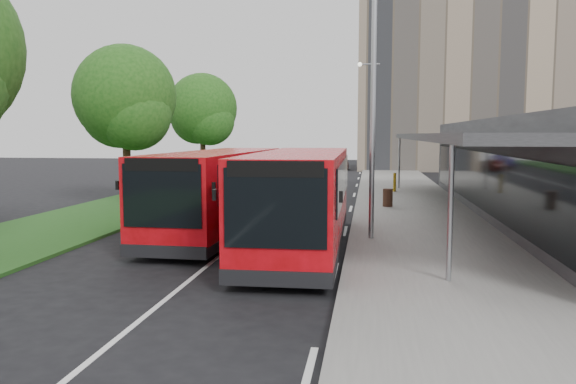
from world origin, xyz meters
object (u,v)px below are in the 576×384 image
object	(u,v)px
litter_bin	(388,198)
car_near	(339,164)
bus_second	(219,192)
lamp_post_far	(370,114)
bus_main	(301,199)
car_far	(324,160)
bollard	(395,182)
tree_far	(202,113)
tree_mid	(125,103)
lamp_post_near	(370,91)

from	to	relation	value
litter_bin	car_near	xyz separation A→B (m)	(-3.69, 28.28, 0.03)
bus_second	lamp_post_far	bearing A→B (deg)	76.58
car_near	litter_bin	bearing A→B (deg)	-74.65
bus_main	car_far	world-z (taller)	bus_main
bollard	car_far	distance (m)	28.40
tree_far	bollard	distance (m)	13.91
litter_bin	car_near	size ratio (longest dim) A/B	0.23
tree_mid	bollard	size ratio (longest dim) A/B	7.04
lamp_post_near	lamp_post_far	world-z (taller)	same
lamp_post_near	lamp_post_far	distance (m)	20.00
litter_bin	car_near	distance (m)	28.52
bus_second	car_far	world-z (taller)	bus_second
tree_mid	lamp_post_far	distance (m)	17.07
bus_second	litter_bin	distance (m)	9.21
bus_main	bollard	distance (m)	16.37
car_near	car_far	xyz separation A→B (m)	(-1.96, 6.25, 0.09)
lamp_post_far	bus_second	distance (m)	19.99
bus_main	bus_second	xyz separation A→B (m)	(-3.12, 2.19, -0.03)
lamp_post_far	car_far	size ratio (longest dim) A/B	1.94
bus_second	bollard	size ratio (longest dim) A/B	9.44
litter_bin	car_far	world-z (taller)	car_far
lamp_post_near	car_far	bearing A→B (deg)	96.45
litter_bin	car_far	bearing A→B (deg)	99.28
car_far	bus_second	bearing A→B (deg)	-87.17
litter_bin	car_far	size ratio (longest dim) A/B	0.19
tree_mid	lamp_post_near	world-z (taller)	lamp_post_near
bus_main	bollard	size ratio (longest dim) A/B	9.63
tree_mid	bus_main	distance (m)	12.79
tree_mid	bus_main	world-z (taller)	tree_mid
bollard	car_far	size ratio (longest dim) A/B	0.26
car_far	bollard	bearing A→B (deg)	-74.07
bus_main	car_far	xyz separation A→B (m)	(-2.81, 43.69, -0.80)
tree_far	bus_second	world-z (taller)	tree_far
bollard	car_near	bearing A→B (deg)	101.28
car_near	car_far	size ratio (longest dim) A/B	0.83
car_near	car_far	world-z (taller)	car_far
bollard	tree_far	bearing A→B (deg)	161.10
bollard	car_near	size ratio (longest dim) A/B	0.31
tree_mid	lamp_post_near	size ratio (longest dim) A/B	0.93
bus_main	bus_second	distance (m)	3.81
bus_main	litter_bin	bearing A→B (deg)	72.00
lamp_post_far	litter_bin	bearing A→B (deg)	-86.00
lamp_post_near	bollard	xyz separation A→B (m)	(1.44, 14.75, -4.04)
bus_main	car_far	distance (m)	43.79
tree_far	car_far	bearing A→B (deg)	74.86
tree_far	bollard	xyz separation A→B (m)	(12.57, -4.30, -4.13)
bollard	car_far	bearing A→B (deg)	102.69
lamp_post_far	bus_main	size ratio (longest dim) A/B	0.78
tree_mid	lamp_post_near	xyz separation A→B (m)	(11.13, -7.05, -0.11)
lamp_post_near	bollard	distance (m)	15.36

